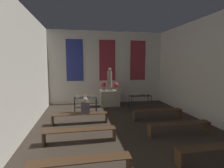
{
  "coord_description": "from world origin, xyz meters",
  "views": [
    {
      "loc": [
        -1.79,
        -0.67,
        2.65
      ],
      "look_at": [
        0.0,
        9.06,
        1.47
      ],
      "focal_mm": 28.0,
      "sensor_mm": 36.0,
      "label": 1
    }
  ],
  "objects_px": {
    "pew_second_right": "(218,150)",
    "pew_back_right": "(158,112)",
    "flower_vase_right": "(116,85)",
    "pew_second_left": "(80,164)",
    "pew_third_right": "(179,126)",
    "candle_rack_left": "(85,99)",
    "altar": "(110,98)",
    "pew_back_left": "(80,116)",
    "person_seated": "(85,106)",
    "pew_third_left": "(80,132)",
    "flower_vase_left": "(104,85)",
    "candle_rack_right": "(140,97)",
    "statue": "(110,80)"
  },
  "relations": [
    {
      "from": "candle_rack_right",
      "to": "person_seated",
      "type": "bearing_deg",
      "value": -151.49
    },
    {
      "from": "altar",
      "to": "person_seated",
      "type": "bearing_deg",
      "value": -118.34
    },
    {
      "from": "candle_rack_left",
      "to": "person_seated",
      "type": "xyz_separation_m",
      "value": [
        -0.05,
        -1.69,
        0.04
      ]
    },
    {
      "from": "pew_third_left",
      "to": "pew_third_right",
      "type": "bearing_deg",
      "value": 0.0
    },
    {
      "from": "altar",
      "to": "person_seated",
      "type": "height_order",
      "value": "person_seated"
    },
    {
      "from": "pew_second_right",
      "to": "pew_third_left",
      "type": "bearing_deg",
      "value": 152.87
    },
    {
      "from": "flower_vase_left",
      "to": "candle_rack_right",
      "type": "distance_m",
      "value": 2.35
    },
    {
      "from": "pew_second_right",
      "to": "pew_third_right",
      "type": "xyz_separation_m",
      "value": [
        0.0,
        1.87,
        0.0
      ]
    },
    {
      "from": "pew_second_right",
      "to": "pew_back_right",
      "type": "height_order",
      "value": "same"
    },
    {
      "from": "altar",
      "to": "candle_rack_right",
      "type": "bearing_deg",
      "value": -39.38
    },
    {
      "from": "pew_third_right",
      "to": "candle_rack_left",
      "type": "bearing_deg",
      "value": 133.32
    },
    {
      "from": "candle_rack_left",
      "to": "candle_rack_right",
      "type": "xyz_separation_m",
      "value": [
        3.06,
        -0.0,
        -0.0
      ]
    },
    {
      "from": "pew_third_left",
      "to": "pew_third_right",
      "type": "xyz_separation_m",
      "value": [
        3.64,
        0.0,
        0.0
      ]
    },
    {
      "from": "person_seated",
      "to": "pew_third_left",
      "type": "bearing_deg",
      "value": -97.11
    },
    {
      "from": "pew_third_left",
      "to": "person_seated",
      "type": "bearing_deg",
      "value": 82.89
    },
    {
      "from": "altar",
      "to": "pew_third_right",
      "type": "distance_m",
      "value": 5.15
    },
    {
      "from": "flower_vase_right",
      "to": "pew_back_left",
      "type": "relative_size",
      "value": 0.21
    },
    {
      "from": "statue",
      "to": "person_seated",
      "type": "height_order",
      "value": "statue"
    },
    {
      "from": "pew_second_left",
      "to": "pew_third_left",
      "type": "bearing_deg",
      "value": 90.0
    },
    {
      "from": "pew_back_left",
      "to": "person_seated",
      "type": "distance_m",
      "value": 0.49
    },
    {
      "from": "pew_back_left",
      "to": "pew_second_right",
      "type": "bearing_deg",
      "value": -45.7
    },
    {
      "from": "pew_back_right",
      "to": "person_seated",
      "type": "relative_size",
      "value": 3.28
    },
    {
      "from": "candle_rack_left",
      "to": "statue",
      "type": "bearing_deg",
      "value": 39.19
    },
    {
      "from": "pew_second_right",
      "to": "statue",
      "type": "bearing_deg",
      "value": 105.26
    },
    {
      "from": "pew_third_left",
      "to": "person_seated",
      "type": "relative_size",
      "value": 3.28
    },
    {
      "from": "person_seated",
      "to": "flower_vase_right",
      "type": "bearing_deg",
      "value": 56.21
    },
    {
      "from": "altar",
      "to": "pew_back_left",
      "type": "bearing_deg",
      "value": -121.73
    },
    {
      "from": "flower_vase_right",
      "to": "pew_second_right",
      "type": "bearing_deg",
      "value": -77.84
    },
    {
      "from": "pew_second_left",
      "to": "candle_rack_right",
      "type": "bearing_deg",
      "value": 58.32
    },
    {
      "from": "person_seated",
      "to": "pew_second_right",
      "type": "bearing_deg",
      "value": -47.59
    },
    {
      "from": "pew_second_right",
      "to": "candle_rack_left",
      "type": "bearing_deg",
      "value": 121.74
    },
    {
      "from": "pew_third_left",
      "to": "person_seated",
      "type": "distance_m",
      "value": 1.93
    },
    {
      "from": "pew_second_left",
      "to": "person_seated",
      "type": "height_order",
      "value": "person_seated"
    },
    {
      "from": "pew_back_left",
      "to": "pew_third_right",
      "type": "bearing_deg",
      "value": -27.13
    },
    {
      "from": "pew_back_right",
      "to": "person_seated",
      "type": "xyz_separation_m",
      "value": [
        -3.41,
        -0.0,
        0.43
      ]
    },
    {
      "from": "flower_vase_left",
      "to": "candle_rack_right",
      "type": "relative_size",
      "value": 0.42
    },
    {
      "from": "pew_second_right",
      "to": "pew_back_right",
      "type": "distance_m",
      "value": 3.73
    },
    {
      "from": "pew_third_right",
      "to": "person_seated",
      "type": "xyz_separation_m",
      "value": [
        -3.41,
        1.87,
        0.43
      ]
    },
    {
      "from": "pew_second_left",
      "to": "pew_third_right",
      "type": "distance_m",
      "value": 4.1
    },
    {
      "from": "pew_third_right",
      "to": "pew_back_right",
      "type": "bearing_deg",
      "value": 90.0
    },
    {
      "from": "candle_rack_left",
      "to": "candle_rack_right",
      "type": "distance_m",
      "value": 3.06
    },
    {
      "from": "pew_second_right",
      "to": "pew_third_left",
      "type": "relative_size",
      "value": 1.0
    },
    {
      "from": "candle_rack_left",
      "to": "pew_third_left",
      "type": "height_order",
      "value": "candle_rack_left"
    },
    {
      "from": "altar",
      "to": "statue",
      "type": "relative_size",
      "value": 0.85
    },
    {
      "from": "flower_vase_left",
      "to": "person_seated",
      "type": "relative_size",
      "value": 0.69
    },
    {
      "from": "pew_third_left",
      "to": "pew_third_right",
      "type": "distance_m",
      "value": 3.64
    },
    {
      "from": "statue",
      "to": "candle_rack_left",
      "type": "bearing_deg",
      "value": -140.81
    },
    {
      "from": "altar",
      "to": "candle_rack_right",
      "type": "xyz_separation_m",
      "value": [
        1.53,
        -1.25,
        0.24
      ]
    },
    {
      "from": "candle_rack_left",
      "to": "flower_vase_right",
      "type": "bearing_deg",
      "value": 33.13
    },
    {
      "from": "altar",
      "to": "flower_vase_right",
      "type": "height_order",
      "value": "flower_vase_right"
    }
  ]
}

